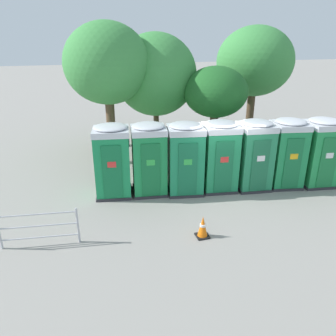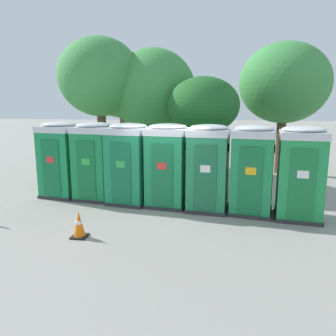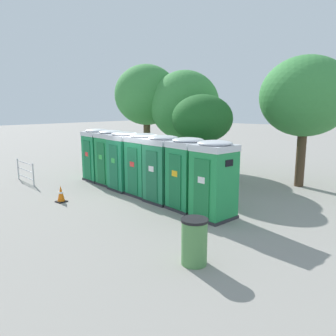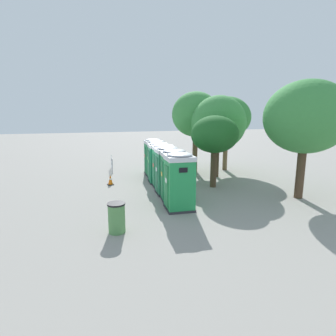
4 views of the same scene
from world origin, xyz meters
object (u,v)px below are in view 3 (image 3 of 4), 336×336
portapotty_5 (187,173)px  street_tree_4 (305,97)px  portapotty_2 (125,161)px  event_barrier (25,171)px  portapotty_6 (214,179)px  street_tree_0 (185,106)px  portapotty_0 (98,154)px  portapotty_1 (112,157)px  portapotty_3 (144,164)px  street_tree_1 (202,119)px  traffic_cone (61,194)px  trash_can (194,241)px  street_tree_3 (178,100)px  street_tree_2 (146,96)px  portapotty_4 (163,169)px

portapotty_5 → street_tree_4: (1.86, 6.07, 2.73)m
portapotty_2 → event_barrier: size_ratio=1.24×
event_barrier → portapotty_6: bearing=8.0°
street_tree_0 → portapotty_0: bearing=-123.5°
portapotty_1 → portapotty_3: bearing=-9.3°
street_tree_1 → traffic_cone: (-2.64, -5.54, -2.72)m
trash_can → event_barrier: (-11.14, 1.64, 0.02)m
portapotty_2 → street_tree_3: street_tree_3 is taller
street_tree_2 → street_tree_0: bearing=15.8°
street_tree_4 → street_tree_1: bearing=-139.2°
portapotty_1 → street_tree_2: street_tree_2 is taller
street_tree_3 → event_barrier: 9.34m
street_tree_4 → street_tree_2: bearing=-165.8°
street_tree_1 → street_tree_3: street_tree_3 is taller
street_tree_2 → street_tree_4: (7.73, 1.96, -0.19)m
street_tree_1 → trash_can: street_tree_1 is taller
street_tree_1 → street_tree_2: 4.58m
street_tree_3 → street_tree_2: bearing=-95.4°
portapotty_5 → trash_can: bearing=-51.1°
portapotty_1 → portapotty_3: same height
portapotty_0 → street_tree_2: (0.35, 3.15, 2.91)m
traffic_cone → event_barrier: bearing=169.6°
portapotty_3 → street_tree_1: street_tree_1 is taller
traffic_cone → street_tree_0: bearing=86.4°
portapotty_4 → event_barrier: portapotty_4 is taller
street_tree_1 → traffic_cone: size_ratio=6.45×
portapotty_3 → street_tree_1: (0.94, 2.75, 1.75)m
street_tree_3 → portapotty_4: bearing=-55.8°
trash_can → event_barrier: 11.26m
portapotty_2 → portapotty_4: same height
portapotty_1 → portapotty_0: bearing=172.2°
portapotty_5 → traffic_cone: portapotty_5 is taller
portapotty_3 → street_tree_4: 7.66m
portapotty_0 → street_tree_1: bearing=24.9°
street_tree_0 → street_tree_1: bearing=-36.0°
portapotty_6 → street_tree_4: size_ratio=0.44×
portapotty_1 → street_tree_4: bearing=37.7°
portapotty_1 → event_barrier: bearing=-145.8°
street_tree_0 → street_tree_2: size_ratio=0.93×
portapotty_0 → portapotty_3: (3.73, -0.58, 0.00)m
portapotty_5 → traffic_cone: 4.93m
portapotty_1 → portapotty_5: size_ratio=1.00×
portapotty_5 → street_tree_0: (-3.73, 4.71, 2.37)m
portapotty_5 → portapotty_4: bearing=173.4°
portapotty_3 → event_barrier: (-6.02, -1.99, -0.72)m
portapotty_0 → portapotty_1: 1.26m
portapotty_5 → street_tree_0: 6.46m
portapotty_6 → street_tree_1: size_ratio=0.62×
portapotty_0 → street_tree_1: street_tree_1 is taller
portapotty_2 → portapotty_5: same height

